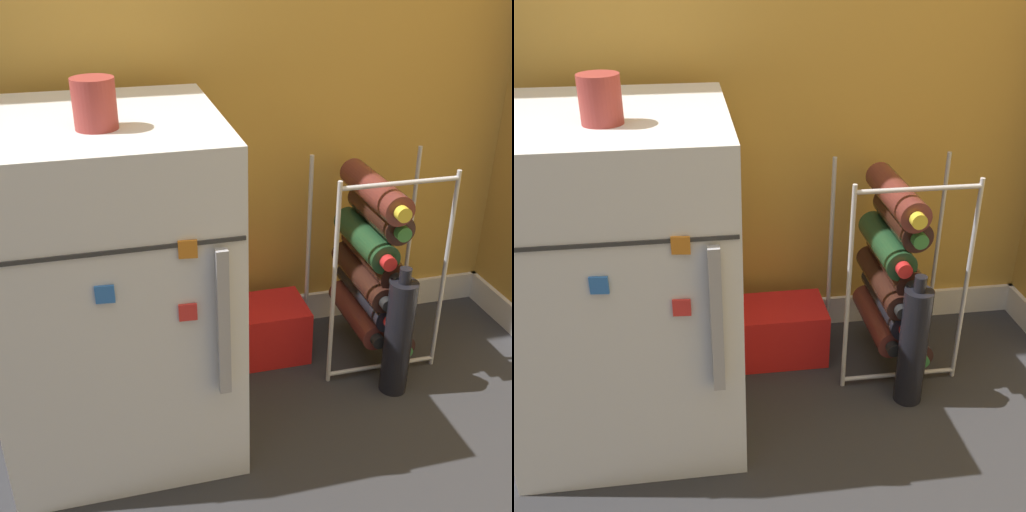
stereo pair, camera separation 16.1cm
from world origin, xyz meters
TOP-DOWN VIEW (x-y plane):
  - ground_plane at (0.00, 0.00)m, footprint 14.00×14.00m
  - mini_fridge at (-0.32, 0.30)m, footprint 0.51×0.57m
  - wine_rack at (0.38, 0.41)m, footprint 0.33×0.33m
  - soda_box at (0.08, 0.48)m, footprint 0.25×0.18m
  - fridge_top_cup at (-0.32, 0.21)m, footprint 0.08×0.08m
  - loose_bottle_floor at (0.39, 0.23)m, footprint 0.07×0.07m

SIDE VIEW (x-z plane):
  - ground_plane at x=0.00m, z-range 0.00..0.00m
  - soda_box at x=0.08m, z-range 0.00..0.16m
  - loose_bottle_floor at x=0.39m, z-range -0.02..0.36m
  - wine_rack at x=0.38m, z-range 0.01..0.60m
  - mini_fridge at x=-0.32m, z-range 0.00..0.78m
  - fridge_top_cup at x=-0.32m, z-range 0.78..0.88m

